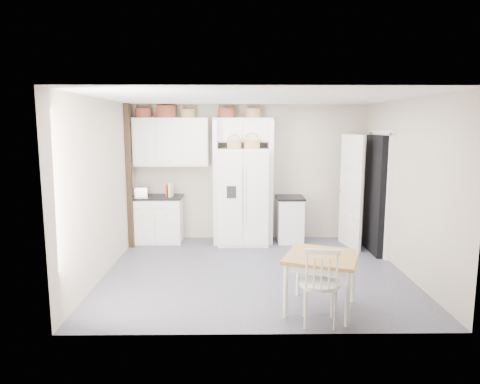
{
  "coord_description": "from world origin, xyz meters",
  "views": [
    {
      "loc": [
        -0.3,
        -6.28,
        2.21
      ],
      "look_at": [
        -0.22,
        0.4,
        1.17
      ],
      "focal_mm": 32.0,
      "sensor_mm": 36.0,
      "label": 1
    }
  ],
  "objects": [
    {
      "name": "dining_table",
      "position": [
        0.73,
        -1.38,
        0.34
      ],
      "size": [
        1.05,
        1.05,
        0.68
      ],
      "primitive_type": "cube",
      "rotation": [
        0.0,
        0.0,
        -0.36
      ],
      "color": "olive",
      "rests_on": "floor"
    },
    {
      "name": "refrigerator",
      "position": [
        -0.15,
        1.61,
        0.89
      ],
      "size": [
        0.93,
        0.74,
        1.79
      ],
      "primitive_type": "cube",
      "color": "white",
      "rests_on": "floor"
    },
    {
      "name": "base_cab_left",
      "position": [
        -1.78,
        1.7,
        0.43
      ],
      "size": [
        0.92,
        0.58,
        0.85
      ],
      "primitive_type": "cube",
      "color": "white",
      "rests_on": "floor"
    },
    {
      "name": "wall_left",
      "position": [
        -2.25,
        0.0,
        1.3
      ],
      "size": [
        0.0,
        4.0,
        4.0
      ],
      "primitive_type": "plane",
      "rotation": [
        1.57,
        0.0,
        1.57
      ],
      "color": "#B3ACA0",
      "rests_on": "floor"
    },
    {
      "name": "doorway_void",
      "position": [
        2.16,
        1.0,
        1.02
      ],
      "size": [
        0.18,
        0.85,
        2.05
      ],
      "primitive_type": "cube",
      "color": "black",
      "rests_on": "floor"
    },
    {
      "name": "floor",
      "position": [
        0.0,
        0.0,
        0.0
      ],
      "size": [
        4.5,
        4.5,
        0.0
      ],
      "primitive_type": "plane",
      "color": "#393943",
      "rests_on": "ground"
    },
    {
      "name": "upper_cabinet",
      "position": [
        -1.5,
        1.83,
        1.9
      ],
      "size": [
        1.4,
        0.34,
        0.9
      ],
      "primitive_type": "cube",
      "color": "white",
      "rests_on": "wall_back"
    },
    {
      "name": "basket_bridge_b",
      "position": [
        0.04,
        1.83,
        2.44
      ],
      "size": [
        0.3,
        0.3,
        0.17
      ],
      "primitive_type": "cylinder",
      "color": "#935D41",
      "rests_on": "bridge_cabinet"
    },
    {
      "name": "windsor_chair",
      "position": [
        0.64,
        -1.75,
        0.46
      ],
      "size": [
        0.5,
        0.46,
        0.93
      ],
      "primitive_type": "cube",
      "rotation": [
        0.0,
        0.0,
        -0.12
      ],
      "color": "white",
      "rests_on": "floor"
    },
    {
      "name": "basket_fridge_b",
      "position": [
        0.01,
        1.51,
        1.87
      ],
      "size": [
        0.29,
        0.29,
        0.16
      ],
      "primitive_type": "cylinder",
      "color": "#935D41",
      "rests_on": "refrigerator"
    },
    {
      "name": "basket_upper_b",
      "position": [
        -1.58,
        1.83,
        2.46
      ],
      "size": [
        0.38,
        0.38,
        0.22
      ],
      "primitive_type": "cylinder",
      "color": "brown",
      "rests_on": "upper_cabinet"
    },
    {
      "name": "counter_right",
      "position": [
        0.75,
        1.7,
        0.85
      ],
      "size": [
        0.51,
        0.61,
        0.04
      ],
      "primitive_type": "cube",
      "color": "black",
      "rests_on": "base_cab_right"
    },
    {
      "name": "basket_upper_c",
      "position": [
        -1.18,
        1.83,
        2.43
      ],
      "size": [
        0.27,
        0.27,
        0.16
      ],
      "primitive_type": "cylinder",
      "color": "#935D41",
      "rests_on": "upper_cabinet"
    },
    {
      "name": "fridge_panel_left",
      "position": [
        -0.66,
        1.7,
        1.15
      ],
      "size": [
        0.08,
        0.6,
        2.3
      ],
      "primitive_type": "cube",
      "color": "white",
      "rests_on": "floor"
    },
    {
      "name": "wall_right",
      "position": [
        2.25,
        0.0,
        1.3
      ],
      "size": [
        0.0,
        4.0,
        4.0
      ],
      "primitive_type": "plane",
      "rotation": [
        1.57,
        0.0,
        -1.57
      ],
      "color": "#B3ACA0",
      "rests_on": "floor"
    },
    {
      "name": "toaster",
      "position": [
        -2.07,
        1.64,
        0.98
      ],
      "size": [
        0.26,
        0.17,
        0.17
      ],
      "primitive_type": "cube",
      "rotation": [
        0.0,
        0.0,
        0.1
      ],
      "color": "silver",
      "rests_on": "counter_left"
    },
    {
      "name": "basket_bridge_a",
      "position": [
        -0.45,
        1.83,
        2.44
      ],
      "size": [
        0.32,
        0.32,
        0.18
      ],
      "primitive_type": "cylinder",
      "color": "brown",
      "rests_on": "bridge_cabinet"
    },
    {
      "name": "door_slab",
      "position": [
        1.8,
        1.33,
        1.02
      ],
      "size": [
        0.21,
        0.79,
        2.05
      ],
      "primitive_type": "cube",
      "rotation": [
        0.0,
        0.0,
        -1.36
      ],
      "color": "white",
      "rests_on": "floor"
    },
    {
      "name": "ceiling",
      "position": [
        0.0,
        0.0,
        2.6
      ],
      "size": [
        4.5,
        4.5,
        0.0
      ],
      "primitive_type": "plane",
      "color": "white",
      "rests_on": "wall_back"
    },
    {
      "name": "cookbook_cream",
      "position": [
        -1.5,
        1.62,
        1.02
      ],
      "size": [
        0.07,
        0.18,
        0.26
      ],
      "primitive_type": "cube",
      "rotation": [
        0.0,
        0.0,
        -0.2
      ],
      "color": "beige",
      "rests_on": "counter_left"
    },
    {
      "name": "fridge_panel_right",
      "position": [
        0.36,
        1.7,
        1.15
      ],
      "size": [
        0.08,
        0.6,
        2.3
      ],
      "primitive_type": "cube",
      "color": "white",
      "rests_on": "floor"
    },
    {
      "name": "basket_fridge_a",
      "position": [
        -0.31,
        1.51,
        1.86
      ],
      "size": [
        0.26,
        0.26,
        0.14
      ],
      "primitive_type": "cylinder",
      "color": "#935D41",
      "rests_on": "refrigerator"
    },
    {
      "name": "basket_upper_a",
      "position": [
        -2.0,
        1.83,
        2.44
      ],
      "size": [
        0.31,
        0.31,
        0.17
      ],
      "primitive_type": "cylinder",
      "color": "brown",
      "rests_on": "upper_cabinet"
    },
    {
      "name": "trim_post",
      "position": [
        -2.2,
        1.35,
        1.3
      ],
      "size": [
        0.09,
        0.09,
        2.6
      ],
      "primitive_type": "cube",
      "color": "black",
      "rests_on": "floor"
    },
    {
      "name": "counter_left",
      "position": [
        -1.78,
        1.7,
        0.87
      ],
      "size": [
        0.96,
        0.62,
        0.04
      ],
      "primitive_type": "cube",
      "color": "black",
      "rests_on": "base_cab_left"
    },
    {
      "name": "wall_back",
      "position": [
        0.0,
        2.0,
        1.3
      ],
      "size": [
        4.5,
        0.0,
        4.5
      ],
      "primitive_type": "plane",
      "rotation": [
        1.57,
        0.0,
        0.0
      ],
      "color": "#B3ACA0",
      "rests_on": "floor"
    },
    {
      "name": "cookbook_red",
      "position": [
        -1.56,
        1.62,
        1.01
      ],
      "size": [
        0.06,
        0.16,
        0.24
      ],
      "primitive_type": "cube",
      "rotation": [
        0.0,
        0.0,
        -0.18
      ],
      "color": "#A9241E",
      "rests_on": "counter_left"
    },
    {
      "name": "bridge_cabinet",
      "position": [
        -0.15,
        1.83,
        2.12
      ],
      "size": [
        1.12,
        0.34,
        0.45
      ],
      "primitive_type": "cube",
      "color": "white",
      "rests_on": "wall_back"
    },
    {
      "name": "base_cab_right",
      "position": [
        0.75,
        1.7,
        0.42
      ],
      "size": [
        0.47,
        0.57,
        0.83
      ],
      "primitive_type": "cube",
      "color": "white",
      "rests_on": "floor"
    }
  ]
}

